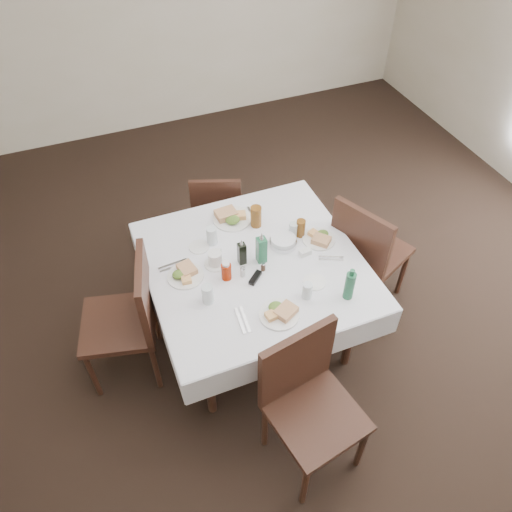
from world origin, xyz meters
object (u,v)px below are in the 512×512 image
Objects in this scene: water_n at (212,236)px; oil_cruet_dark at (242,253)px; coffee_mug at (215,259)px; green_bottle at (350,285)px; oil_cruet_green at (261,249)px; water_w at (208,294)px; bread_basket at (283,241)px; chair_east at (366,249)px; chair_west at (131,314)px; ketchup_bottle at (226,271)px; water_s at (307,291)px; water_e at (293,230)px; chair_north at (217,209)px; dining_table at (255,270)px; chair_south at (307,395)px.

water_n is 0.29m from oil_cruet_dark.
water_n is 0.91× the size of coffee_mug.
oil_cruet_green is at bearing 128.03° from green_bottle.
oil_cruet_dark is 0.18m from coffee_mug.
bread_basket is at bearing 24.39° from water_w.
chair_east is at bearing -15.96° from water_n.
green_bottle is (1.30, -0.52, 0.28)m from chair_west.
ketchup_bottle reaches higher than water_w.
ketchup_bottle is at bearing -146.67° from oil_cruet_dark.
bread_basket is at bearing 23.16° from oil_cruet_green.
bread_basket is (0.05, 0.49, -0.03)m from water_s.
chair_east is 4.81× the size of oil_cruet_dark.
water_e is (-0.53, 0.17, 0.24)m from chair_east.
green_bottle reaches higher than water_w.
chair_east reaches higher than chair_north.
ketchup_bottle is at bearing -92.76° from water_n.
chair_north is at bearing 131.42° from chair_east.
chair_west reaches higher than bread_basket.
water_n reaches higher than coffee_mug.
chair_east is at bearing -3.32° from oil_cruet_dark.
oil_cruet_green is (0.05, 0.00, 0.18)m from dining_table.
chair_south reaches higher than water_e.
oil_cruet_green reaches higher than oil_cruet_dark.
chair_west is 5.33× the size of bread_basket.
oil_cruet_dark is at bearing 176.68° from chair_east.
water_s is at bearing -63.38° from dining_table.
oil_cruet_dark is (0.13, -0.25, 0.02)m from water_n.
water_n is at bearing 116.46° from oil_cruet_dark.
oil_cruet_dark is 1.48× the size of ketchup_bottle.
water_s is (0.40, -0.69, -0.01)m from water_n.
chair_east is 7.56× the size of water_n.
oil_cruet_green is at bearing -14.06° from oil_cruet_dark.
oil_cruet_dark is at bearing 154.23° from dining_table.
chair_west is at bearing 172.54° from ketchup_bottle.
ketchup_bottle is (-0.17, 0.88, 0.24)m from chair_south.
chair_west is 1.24m from water_e.
ketchup_bottle is at bearing -104.40° from chair_north.
bread_basket is at bearing 73.79° from chair_south.
oil_cruet_dark is 0.74m from green_bottle.
ketchup_bottle is (-0.14, -0.09, -0.02)m from oil_cruet_dark.
chair_north is 0.91m from water_e.
chair_west is at bearing 158.33° from water_s.
chair_north is 7.58× the size of water_e.
green_bottle reaches higher than water_s.
chair_west is 7.62× the size of water_n.
oil_cruet_green is at bearing -15.11° from coffee_mug.
chair_east is 6.86× the size of coffee_mug.
dining_table is 0.46m from water_w.
water_n is at bearing 131.57° from oil_cruet_green.
bread_basket is 0.23m from oil_cruet_green.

